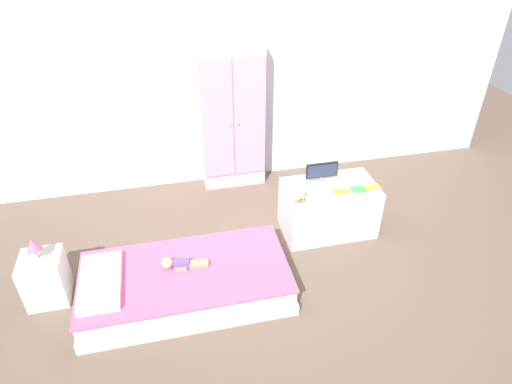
{
  "coord_description": "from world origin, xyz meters",
  "views": [
    {
      "loc": [
        -0.77,
        -2.97,
        2.89
      ],
      "look_at": [
        -0.01,
        0.34,
        0.56
      ],
      "focal_mm": 31.33,
      "sensor_mm": 36.0,
      "label": 1
    }
  ],
  "objects": [
    {
      "name": "book_orange",
      "position": [
        0.79,
        0.23,
        0.53
      ],
      "size": [
        0.15,
        0.09,
        0.01
      ],
      "primitive_type": "cube",
      "color": "orange",
      "rests_on": "tv_stand"
    },
    {
      "name": "table_lamp",
      "position": [
        -1.88,
        -0.01,
        0.58
      ],
      "size": [
        0.12,
        0.12,
        0.2
      ],
      "color": "#B7B2AD",
      "rests_on": "nightstand"
    },
    {
      "name": "bed",
      "position": [
        -0.75,
        -0.23,
        0.13
      ],
      "size": [
        1.73,
        0.88,
        0.26
      ],
      "color": "silver",
      "rests_on": "ground_plane"
    },
    {
      "name": "back_wall",
      "position": [
        0.0,
        1.57,
        1.35
      ],
      "size": [
        6.4,
        0.05,
        2.7
      ],
      "primitive_type": "cube",
      "color": "silver",
      "rests_on": "ground_plane"
    },
    {
      "name": "pillow",
      "position": [
        -1.42,
        -0.23,
        0.29
      ],
      "size": [
        0.32,
        0.63,
        0.06
      ],
      "primitive_type": "cube",
      "color": "white",
      "rests_on": "bed"
    },
    {
      "name": "nightstand",
      "position": [
        -1.88,
        -0.01,
        0.22
      ],
      "size": [
        0.33,
        0.33,
        0.43
      ],
      "primitive_type": "cube",
      "color": "silver",
      "rests_on": "ground_plane"
    },
    {
      "name": "book_green",
      "position": [
        0.96,
        0.23,
        0.53
      ],
      "size": [
        0.13,
        0.1,
        0.01
      ],
      "primitive_type": "cube",
      "color": "#429E51",
      "rests_on": "tv_stand"
    },
    {
      "name": "ground_plane",
      "position": [
        0.0,
        0.0,
        -0.01
      ],
      "size": [
        10.0,
        10.0,
        0.02
      ],
      "primitive_type": "cube",
      "color": "brown"
    },
    {
      "name": "tv_monitor",
      "position": [
        0.65,
        0.43,
        0.65
      ],
      "size": [
        0.31,
        0.1,
        0.21
      ],
      "color": "#99999E",
      "rests_on": "tv_stand"
    },
    {
      "name": "wardrobe",
      "position": [
        -0.03,
        1.41,
        0.82
      ],
      "size": [
        0.7,
        0.26,
        1.63
      ],
      "color": "#EFADCC",
      "rests_on": "ground_plane"
    },
    {
      "name": "book_yellow",
      "position": [
        1.1,
        0.23,
        0.53
      ],
      "size": [
        0.14,
        0.09,
        0.02
      ],
      "primitive_type": "cube",
      "color": "gold",
      "rests_on": "tv_stand"
    },
    {
      "name": "tv_stand",
      "position": [
        0.72,
        0.34,
        0.26
      ],
      "size": [
        0.89,
        0.52,
        0.52
      ],
      "primitive_type": "cube",
      "color": "silver",
      "rests_on": "ground_plane"
    },
    {
      "name": "doll",
      "position": [
        -0.81,
        -0.16,
        0.3
      ],
      "size": [
        0.39,
        0.15,
        0.1
      ],
      "color": "#6B4CB2",
      "rests_on": "bed"
    },
    {
      "name": "rocking_horse_toy",
      "position": [
        0.37,
        0.17,
        0.58
      ],
      "size": [
        0.11,
        0.04,
        0.13
      ],
      "color": "#8E6642",
      "rests_on": "tv_stand"
    }
  ]
}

